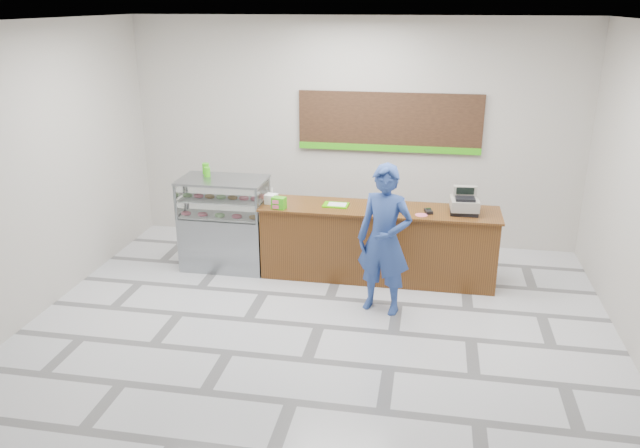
% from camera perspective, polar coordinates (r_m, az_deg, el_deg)
% --- Properties ---
extents(floor, '(7.00, 7.00, 0.00)m').
position_cam_1_polar(floor, '(7.61, -0.07, -9.33)').
color(floor, silver).
rests_on(floor, ground).
extents(back_wall, '(7.00, 0.00, 7.00)m').
position_cam_1_polar(back_wall, '(9.81, 3.09, 8.28)').
color(back_wall, beige).
rests_on(back_wall, floor).
extents(ceiling, '(7.00, 7.00, 0.00)m').
position_cam_1_polar(ceiling, '(6.65, -0.08, 18.05)').
color(ceiling, silver).
rests_on(ceiling, back_wall).
extents(sales_counter, '(3.26, 0.76, 1.03)m').
position_cam_1_polar(sales_counter, '(8.72, 5.31, -1.73)').
color(sales_counter, '#603513').
rests_on(sales_counter, floor).
extents(display_case, '(1.22, 0.72, 1.33)m').
position_cam_1_polar(display_case, '(9.10, -8.71, 0.12)').
color(display_case, gray).
rests_on(display_case, floor).
extents(menu_board, '(2.80, 0.06, 0.90)m').
position_cam_1_polar(menu_board, '(9.68, 6.35, 9.14)').
color(menu_board, black).
rests_on(menu_board, back_wall).
extents(cash_register, '(0.39, 0.40, 0.34)m').
position_cam_1_polar(cash_register, '(8.49, 13.07, 1.84)').
color(cash_register, black).
rests_on(cash_register, sales_counter).
extents(card_terminal, '(0.13, 0.18, 0.04)m').
position_cam_1_polar(card_terminal, '(8.43, 9.88, 1.15)').
color(card_terminal, black).
rests_on(card_terminal, sales_counter).
extents(serving_tray, '(0.35, 0.26, 0.02)m').
position_cam_1_polar(serving_tray, '(8.60, 1.47, 1.76)').
color(serving_tray, '#48CC00').
rests_on(serving_tray, sales_counter).
extents(napkin_box, '(0.17, 0.17, 0.13)m').
position_cam_1_polar(napkin_box, '(8.71, -4.48, 2.31)').
color(napkin_box, white).
rests_on(napkin_box, sales_counter).
extents(straw_cup, '(0.07, 0.07, 0.11)m').
position_cam_1_polar(straw_cup, '(8.77, -4.37, 2.36)').
color(straw_cup, silver).
rests_on(straw_cup, sales_counter).
extents(promo_box, '(0.20, 0.16, 0.16)m').
position_cam_1_polar(promo_box, '(8.47, -3.78, 1.93)').
color(promo_box, '#3BB414').
rests_on(promo_box, sales_counter).
extents(donut_decal, '(0.16, 0.16, 0.00)m').
position_cam_1_polar(donut_decal, '(8.33, 9.25, 0.82)').
color(donut_decal, '#E56179').
rests_on(donut_decal, sales_counter).
extents(green_cup_left, '(0.10, 0.10, 0.15)m').
position_cam_1_polar(green_cup_left, '(9.20, -10.40, 5.02)').
color(green_cup_left, '#3BB414').
rests_on(green_cup_left, display_case).
extents(green_cup_right, '(0.09, 0.09, 0.13)m').
position_cam_1_polar(green_cup_right, '(9.05, -10.26, 4.70)').
color(green_cup_right, '#3BB414').
rests_on(green_cup_right, display_case).
extents(customer, '(0.78, 0.62, 1.89)m').
position_cam_1_polar(customer, '(7.65, 5.91, -1.45)').
color(customer, '#29448C').
rests_on(customer, floor).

